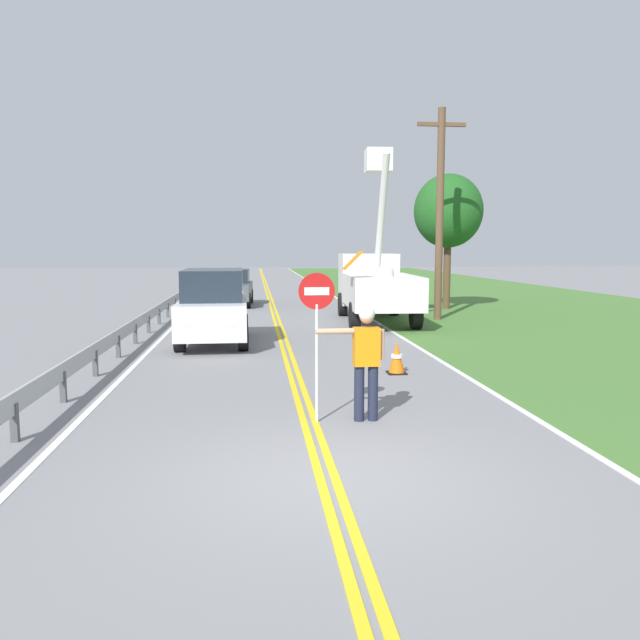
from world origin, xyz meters
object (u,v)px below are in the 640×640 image
traffic_cone_lead (397,358)px  roadside_tree_verge (448,212)px  stop_sign_paddle (317,313)px  utility_pole_near (440,211)px  utility_bucket_truck (375,282)px  flagger_worker (366,355)px  oncoming_suv_nearest (214,306)px  oncoming_sedan_second (231,288)px

traffic_cone_lead → roadside_tree_verge: bearing=68.8°
stop_sign_paddle → utility_pole_near: bearing=66.4°
utility_bucket_truck → roadside_tree_verge: size_ratio=1.17×
flagger_worker → stop_sign_paddle: size_ratio=0.78×
oncoming_suv_nearest → utility_pole_near: size_ratio=0.59×
flagger_worker → utility_pole_near: 14.86m
stop_sign_paddle → oncoming_suv_nearest: (-2.09, 8.45, -0.65)m
utility_pole_near → roadside_tree_verge: size_ratio=1.32×
roadside_tree_verge → utility_bucket_truck: bearing=-133.8°
flagger_worker → traffic_cone_lead: size_ratio=2.61×
oncoming_suv_nearest → utility_pole_near: bearing=32.7°
flagger_worker → oncoming_sedan_second: 20.44m
stop_sign_paddle → roadside_tree_verge: bearing=66.9°
stop_sign_paddle → oncoming_sedan_second: (-2.01, 20.27, -0.88)m
oncoming_suv_nearest → oncoming_sedan_second: (0.08, 11.82, -0.23)m
flagger_worker → utility_bucket_truck: size_ratio=0.26×
utility_bucket_truck → roadside_tree_verge: bearing=46.2°
flagger_worker → oncoming_suv_nearest: oncoming_suv_nearest is taller
stop_sign_paddle → oncoming_suv_nearest: stop_sign_paddle is taller
flagger_worker → roadside_tree_verge: roadside_tree_verge is taller
stop_sign_paddle → roadside_tree_verge: size_ratio=0.39×
oncoming_suv_nearest → utility_pole_near: 10.02m
utility_bucket_truck → traffic_cone_lead: bearing=-98.1°
utility_bucket_truck → oncoming_suv_nearest: bearing=-138.1°
utility_bucket_truck → traffic_cone_lead: (-1.40, -9.83, -1.10)m
utility_bucket_truck → oncoming_suv_nearest: utility_bucket_truck is taller
flagger_worker → utility_pole_near: (5.18, 13.59, 3.03)m
stop_sign_paddle → roadside_tree_verge: roadside_tree_verge is taller
utility_bucket_truck → utility_pole_near: (2.45, 0.15, 2.63)m
oncoming_sedan_second → traffic_cone_lead: oncoming_sedan_second is taller
oncoming_suv_nearest → traffic_cone_lead: bearing=-49.0°
utility_bucket_truck → oncoming_sedan_second: size_ratio=1.66×
oncoming_sedan_second → oncoming_suv_nearest: bearing=-90.4°
oncoming_suv_nearest → roadside_tree_verge: size_ratio=0.78×
oncoming_suv_nearest → roadside_tree_verge: 13.72m
flagger_worker → stop_sign_paddle: (-0.77, -0.02, 0.66)m
roadside_tree_verge → flagger_worker: bearing=-111.0°
utility_bucket_truck → roadside_tree_verge: 6.49m
oncoming_sedan_second → stop_sign_paddle: bearing=-84.3°
flagger_worker → oncoming_suv_nearest: bearing=108.7°
stop_sign_paddle → utility_bucket_truck: size_ratio=0.34×
stop_sign_paddle → oncoming_sedan_second: 20.39m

